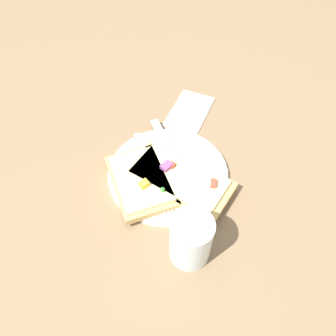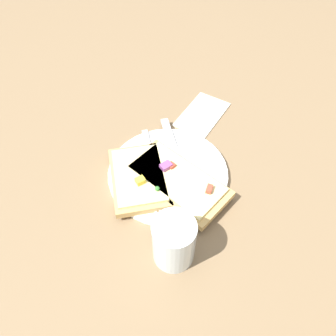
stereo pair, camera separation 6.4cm
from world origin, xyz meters
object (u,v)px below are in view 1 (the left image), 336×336
Objects in this scene: pizza_slice_corner at (141,181)px; napkin at (190,111)px; fork at (154,175)px; pizza_slice_main at (179,179)px; drinking_glass at (191,239)px; plate at (168,173)px; knife at (170,150)px.

napkin is (0.24, -0.01, -0.02)m from pizza_slice_corner.
pizza_slice_main is at bearing 51.96° from fork.
drinking_glass is (-0.12, -0.12, 0.03)m from fork.
fork is (-0.02, 0.02, 0.01)m from plate.
plate is 0.18m from drinking_glass.
pizza_slice_main is at bearing -10.05° from knife.
fork is at bearing -72.10° from pizza_slice_corner.
fork is at bearing -164.86° from pizza_slice_main.
knife is 0.10m from pizza_slice_corner.
pizza_slice_corner is 1.34× the size of napkin.
knife is 1.83× the size of drinking_glass.
fork is 1.79× the size of drinking_glass.
fork is 0.21m from napkin.
napkin is at bearing 138.33° from fork.
knife is (0.05, 0.02, 0.01)m from plate.
knife reaches higher than fork.
pizza_slice_main is at bearing -118.72° from plate.
napkin is (0.21, 0.00, -0.01)m from fork.
drinking_glass reaches higher than plate.
fork is at bearing 135.42° from plate.
plate is at bearing -79.39° from pizza_slice_corner.
knife is 0.14m from napkin.
fork reaches higher than napkin.
pizza_slice_corner reaches higher than plate.
napkin is at bearing 20.00° from drinking_glass.
pizza_slice_corner is (-0.03, 0.02, 0.01)m from fork.
napkin is (0.21, 0.05, -0.02)m from pizza_slice_main.
fork is 0.05m from pizza_slice_main.
pizza_slice_corner reaches higher than pizza_slice_main.
pizza_slice_corner is at bearing -144.01° from pizza_slice_main.
plate is 1.40× the size of fork.
pizza_slice_main is 0.22m from napkin.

